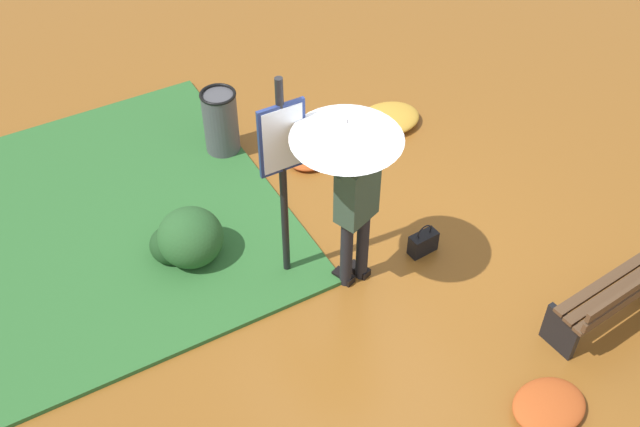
{
  "coord_description": "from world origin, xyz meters",
  "views": [
    {
      "loc": [
        3.01,
        4.3,
        5.71
      ],
      "look_at": [
        0.53,
        -0.11,
        0.85
      ],
      "focal_mm": 42.62,
      "sensor_mm": 36.0,
      "label": 1
    }
  ],
  "objects_px": {
    "park_bench": "(621,295)",
    "trash_bin": "(221,123)",
    "info_sign_post": "(283,161)",
    "handbag": "(423,243)",
    "person_with_umbrella": "(351,162)"
  },
  "relations": [
    {
      "from": "info_sign_post",
      "to": "handbag",
      "type": "bearing_deg",
      "value": 161.99
    },
    {
      "from": "person_with_umbrella",
      "to": "info_sign_post",
      "type": "height_order",
      "value": "info_sign_post"
    },
    {
      "from": "person_with_umbrella",
      "to": "trash_bin",
      "type": "bearing_deg",
      "value": -84.91
    },
    {
      "from": "handbag",
      "to": "trash_bin",
      "type": "relative_size",
      "value": 0.44
    },
    {
      "from": "info_sign_post",
      "to": "park_bench",
      "type": "bearing_deg",
      "value": 138.8
    },
    {
      "from": "park_bench",
      "to": "info_sign_post",
      "type": "bearing_deg",
      "value": -41.2
    },
    {
      "from": "person_with_umbrella",
      "to": "park_bench",
      "type": "distance_m",
      "value": 2.77
    },
    {
      "from": "person_with_umbrella",
      "to": "trash_bin",
      "type": "relative_size",
      "value": 2.45
    },
    {
      "from": "person_with_umbrella",
      "to": "trash_bin",
      "type": "xyz_separation_m",
      "value": [
        0.22,
        -2.48,
        -1.13
      ]
    },
    {
      "from": "info_sign_post",
      "to": "trash_bin",
      "type": "height_order",
      "value": "info_sign_post"
    },
    {
      "from": "park_bench",
      "to": "trash_bin",
      "type": "bearing_deg",
      "value": -62.68
    },
    {
      "from": "handbag",
      "to": "park_bench",
      "type": "bearing_deg",
      "value": 122.02
    },
    {
      "from": "person_with_umbrella",
      "to": "handbag",
      "type": "distance_m",
      "value": 1.68
    },
    {
      "from": "info_sign_post",
      "to": "handbag",
      "type": "height_order",
      "value": "info_sign_post"
    },
    {
      "from": "info_sign_post",
      "to": "park_bench",
      "type": "relative_size",
      "value": 1.64
    }
  ]
}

